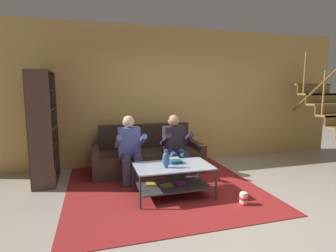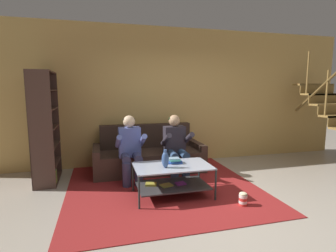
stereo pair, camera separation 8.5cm
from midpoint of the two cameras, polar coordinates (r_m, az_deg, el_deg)
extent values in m
plane|color=#AAA092|center=(3.82, 11.87, -17.03)|extent=(16.80, 16.80, 0.00)
cube|color=tan|center=(5.76, 1.22, 6.48)|extent=(8.40, 0.12, 2.90)
cube|color=olive|center=(6.67, 32.30, 3.97)|extent=(0.92, 0.27, 0.04)
cube|color=brown|center=(6.59, 33.02, 3.11)|extent=(0.92, 0.02, 0.22)
cube|color=olive|center=(6.85, 30.80, 5.97)|extent=(0.92, 0.27, 0.04)
cube|color=brown|center=(6.76, 31.49, 5.16)|extent=(0.92, 0.02, 0.22)
cube|color=olive|center=(7.04, 29.36, 7.86)|extent=(0.92, 0.27, 0.04)
cube|color=brown|center=(6.95, 30.03, 7.09)|extent=(0.92, 0.02, 0.22)
cylinder|color=olive|center=(6.17, 31.60, 6.16)|extent=(0.04, 0.04, 0.90)
cylinder|color=olive|center=(6.56, 28.47, 10.20)|extent=(0.04, 0.04, 0.90)
cylinder|color=brown|center=(6.09, 32.76, 9.29)|extent=(0.05, 1.90, 1.55)
cube|color=#3D2B23|center=(5.20, -3.67, -7.61)|extent=(1.85, 0.86, 0.41)
cube|color=#34241D|center=(5.42, -4.40, -2.11)|extent=(1.85, 0.18, 0.48)
cube|color=#3D2B23|center=(5.09, -14.77, -7.50)|extent=(0.13, 0.86, 0.53)
cube|color=#3D2B23|center=(5.45, 6.66, -6.25)|extent=(0.13, 0.86, 0.53)
cylinder|color=#3A3D63|center=(4.43, -8.42, -10.49)|extent=(0.14, 0.14, 0.41)
cylinder|color=#3A3D63|center=(4.45, -5.82, -10.34)|extent=(0.14, 0.14, 0.41)
cylinder|color=#3A3D63|center=(4.53, -8.74, -6.80)|extent=(0.14, 0.42, 0.14)
cylinder|color=#3A3D63|center=(4.55, -6.22, -6.68)|extent=(0.14, 0.42, 0.14)
cube|color=#5A68B2|center=(4.69, -7.86, -3.49)|extent=(0.38, 0.22, 0.53)
cylinder|color=#5A68B2|center=(4.48, -10.17, -3.38)|extent=(0.09, 0.49, 0.31)
cylinder|color=#5A68B2|center=(4.53, -5.03, -3.16)|extent=(0.09, 0.49, 0.31)
sphere|color=beige|center=(4.63, -7.94, 0.99)|extent=(0.21, 0.21, 0.21)
ellipsoid|color=black|center=(4.65, -7.98, 1.34)|extent=(0.21, 0.21, 0.13)
cylinder|color=navy|center=(4.58, 2.05, -9.75)|extent=(0.14, 0.14, 0.41)
cylinder|color=navy|center=(4.64, 4.44, -9.54)|extent=(0.14, 0.14, 0.41)
cylinder|color=navy|center=(4.68, 1.42, -6.21)|extent=(0.14, 0.42, 0.14)
cylinder|color=navy|center=(4.74, 3.76, -6.05)|extent=(0.14, 0.42, 0.14)
cube|color=#2B262F|center=(4.86, 1.88, -3.08)|extent=(0.38, 0.22, 0.52)
cylinder|color=#2B262F|center=(4.62, 0.10, -3.00)|extent=(0.09, 0.49, 0.31)
cylinder|color=#2B262F|center=(4.74, 4.87, -2.74)|extent=(0.09, 0.49, 0.31)
sphere|color=tan|center=(4.80, 1.90, 1.18)|extent=(0.21, 0.21, 0.21)
ellipsoid|color=black|center=(4.81, 1.83, 1.51)|extent=(0.21, 0.21, 0.13)
cube|color=#A9B3C6|center=(3.95, 1.61, -8.68)|extent=(1.14, 0.68, 0.02)
cube|color=#37383A|center=(4.05, 1.59, -12.77)|extent=(1.05, 0.63, 0.02)
cylinder|color=#263635|center=(3.62, -5.63, -14.23)|extent=(0.03, 0.03, 0.48)
cylinder|color=#263635|center=(3.93, 10.96, -12.47)|extent=(0.03, 0.03, 0.48)
cylinder|color=#263635|center=(4.22, -7.08, -10.94)|extent=(0.03, 0.03, 0.48)
cylinder|color=#263635|center=(4.49, 7.31, -9.75)|extent=(0.03, 0.03, 0.48)
cube|color=gold|center=(4.02, -3.10, -12.55)|extent=(0.19, 0.16, 0.03)
cube|color=#AFB044|center=(4.00, 0.28, -12.77)|extent=(0.20, 0.18, 0.02)
cube|color=purple|center=(4.07, 3.37, -12.38)|extent=(0.16, 0.14, 0.02)
cube|color=maroon|center=(4.58, -1.08, -12.42)|extent=(3.03, 3.28, 0.01)
cube|color=#855059|center=(4.58, -1.08, -12.40)|extent=(1.67, 1.80, 0.00)
ellipsoid|color=#36538A|center=(3.81, 0.05, -7.32)|extent=(0.11, 0.11, 0.24)
cylinder|color=#36538A|center=(3.78, 0.05, -5.57)|extent=(0.05, 0.05, 0.05)
cube|color=blue|center=(4.07, 2.09, -7.93)|extent=(0.26, 0.19, 0.02)
cube|color=#2850AA|center=(4.07, 1.96, -7.62)|extent=(0.19, 0.18, 0.03)
cube|color=teal|center=(4.05, 1.95, -7.33)|extent=(0.17, 0.18, 0.02)
cube|color=#799AB3|center=(4.05, 1.88, -7.08)|extent=(0.18, 0.15, 0.02)
cube|color=#493129|center=(4.53, -25.51, -1.06)|extent=(0.35, 0.03, 1.91)
cube|color=#493129|center=(5.40, -24.03, 0.39)|extent=(0.35, 0.03, 1.91)
cube|color=#493129|center=(4.99, -26.60, -0.34)|extent=(0.04, 0.91, 1.91)
cube|color=#493129|center=(5.17, -24.08, -10.66)|extent=(0.38, 0.88, 0.02)
cube|color=#493129|center=(5.09, -24.28, -7.37)|extent=(0.38, 0.88, 0.02)
cube|color=#493129|center=(5.02, -24.49, -3.86)|extent=(0.38, 0.88, 0.02)
cube|color=#493129|center=(4.96, -24.70, -0.27)|extent=(0.38, 0.88, 0.02)
cube|color=#493129|center=(4.93, -24.92, 3.38)|extent=(0.38, 0.88, 0.02)
cube|color=#493129|center=(4.92, -25.14, 7.07)|extent=(0.38, 0.88, 0.02)
cube|color=#493129|center=(4.93, -25.35, 10.64)|extent=(0.38, 0.88, 0.02)
cube|color=purple|center=(4.76, -24.77, -11.06)|extent=(0.31, 0.05, 0.18)
cube|color=silver|center=(4.82, -24.22, -10.91)|extent=(0.24, 0.06, 0.16)
cube|color=olive|center=(4.86, -24.35, -10.54)|extent=(0.27, 0.03, 0.19)
cube|color=gold|center=(4.91, -24.56, -10.27)|extent=(0.32, 0.05, 0.21)
cube|color=#3A904F|center=(4.94, -24.04, -9.88)|extent=(0.24, 0.05, 0.25)
cube|color=gold|center=(4.99, -24.43, -9.92)|extent=(0.32, 0.05, 0.22)
cylinder|color=red|center=(3.94, 16.58, -16.05)|extent=(0.11, 0.11, 0.04)
cylinder|color=white|center=(3.93, 16.60, -15.51)|extent=(0.11, 0.11, 0.04)
cylinder|color=red|center=(3.91, 16.63, -14.96)|extent=(0.11, 0.11, 0.04)
cylinder|color=white|center=(3.89, 16.65, -14.42)|extent=(0.11, 0.11, 0.04)
ellipsoid|color=beige|center=(3.88, 16.68, -13.94)|extent=(0.11, 0.11, 0.04)
camera|label=1|loc=(0.04, -89.42, 0.08)|focal=28.00mm
camera|label=2|loc=(0.04, 90.58, -0.08)|focal=28.00mm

